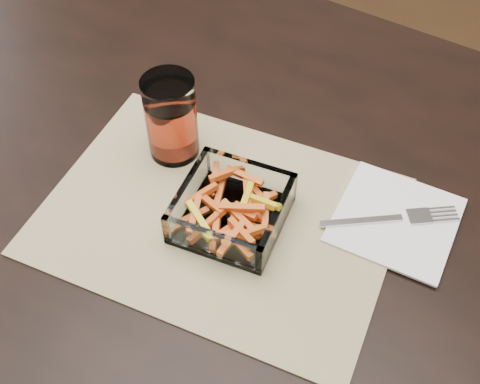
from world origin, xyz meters
name	(u,v)px	position (x,y,z in m)	size (l,w,h in m)	color
dining_table	(179,182)	(0.00, 0.00, 0.66)	(1.60, 0.90, 0.75)	black
placemat	(219,215)	(0.13, -0.08, 0.75)	(0.45, 0.33, 0.00)	tan
glass_bowl	(232,210)	(0.15, -0.08, 0.77)	(0.15, 0.15, 0.05)	white
tumbler	(171,120)	(0.01, -0.01, 0.81)	(0.07, 0.07, 0.13)	white
napkin	(396,220)	(0.33, 0.04, 0.76)	(0.15, 0.15, 0.00)	white
fork	(394,218)	(0.33, 0.04, 0.76)	(0.15, 0.12, 0.00)	silver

